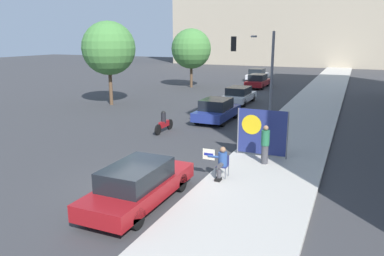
% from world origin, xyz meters
% --- Properties ---
extents(ground_plane, '(160.00, 160.00, 0.00)m').
position_xyz_m(ground_plane, '(0.00, 0.00, 0.00)').
color(ground_plane, '#38383A').
extents(sidewalk_curb, '(4.00, 90.00, 0.16)m').
position_xyz_m(sidewalk_curb, '(3.89, 15.00, 0.08)').
color(sidewalk_curb, '#B7B2A8').
rests_on(sidewalk_curb, ground_plane).
extents(building_backdrop_far, '(52.00, 12.00, 22.06)m').
position_xyz_m(building_backdrop_far, '(-2.00, 64.59, 11.03)').
color(building_backdrop_far, tan).
rests_on(building_backdrop_far, ground_plane).
extents(seated_protester, '(0.97, 0.77, 1.17)m').
position_xyz_m(seated_protester, '(2.43, 1.64, 0.78)').
color(seated_protester, '#474C56').
rests_on(seated_protester, sidewalk_curb).
extents(jogger_on_sidewalk, '(0.34, 0.34, 1.63)m').
position_xyz_m(jogger_on_sidewalk, '(3.56, 3.86, 0.99)').
color(jogger_on_sidewalk, '#424247').
rests_on(jogger_on_sidewalk, sidewalk_curb).
extents(pedestrian_behind, '(0.34, 0.34, 1.68)m').
position_xyz_m(pedestrian_behind, '(3.52, 5.30, 1.02)').
color(pedestrian_behind, '#756651').
rests_on(pedestrian_behind, sidewalk_curb).
extents(protest_banner, '(2.24, 0.06, 2.09)m').
position_xyz_m(protest_banner, '(3.18, 4.78, 1.26)').
color(protest_banner, slate).
rests_on(protest_banner, sidewalk_curb).
extents(traffic_light_pole, '(2.41, 2.17, 5.46)m').
position_xyz_m(traffic_light_pole, '(1.35, 10.89, 3.82)').
color(traffic_light_pole, slate).
rests_on(traffic_light_pole, sidewalk_curb).
extents(parked_car_curbside, '(1.75, 4.71, 1.40)m').
position_xyz_m(parked_car_curbside, '(0.67, -1.32, 0.70)').
color(parked_car_curbside, maroon).
rests_on(parked_car_curbside, ground_plane).
extents(car_on_road_nearest, '(1.89, 4.25, 1.47)m').
position_xyz_m(car_on_road_nearest, '(-1.27, 11.29, 0.73)').
color(car_on_road_nearest, navy).
rests_on(car_on_road_nearest, ground_plane).
extents(car_on_road_midblock, '(1.85, 4.37, 1.36)m').
position_xyz_m(car_on_road_midblock, '(-1.90, 18.30, 0.69)').
color(car_on_road_midblock, white).
rests_on(car_on_road_midblock, ground_plane).
extents(car_on_road_distant, '(1.80, 4.50, 1.46)m').
position_xyz_m(car_on_road_distant, '(-2.85, 28.39, 0.73)').
color(car_on_road_distant, maroon).
rests_on(car_on_road_distant, ground_plane).
extents(car_on_road_far_lane, '(1.87, 4.31, 1.47)m').
position_xyz_m(car_on_road_far_lane, '(-4.62, 35.14, 0.73)').
color(car_on_road_far_lane, silver).
rests_on(car_on_road_far_lane, ground_plane).
extents(motorcycle_on_road, '(0.28, 2.05, 1.25)m').
position_xyz_m(motorcycle_on_road, '(-3.04, 7.40, 0.54)').
color(motorcycle_on_road, maroon).
rests_on(motorcycle_on_road, ground_plane).
extents(street_tree_near_curb, '(4.14, 4.14, 6.51)m').
position_xyz_m(street_tree_near_curb, '(-11.07, 13.59, 4.43)').
color(street_tree_near_curb, brown).
rests_on(street_tree_near_curb, ground_plane).
extents(street_tree_midblock, '(4.18, 4.18, 6.17)m').
position_xyz_m(street_tree_midblock, '(-9.51, 25.90, 4.07)').
color(street_tree_midblock, brown).
rests_on(street_tree_midblock, ground_plane).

